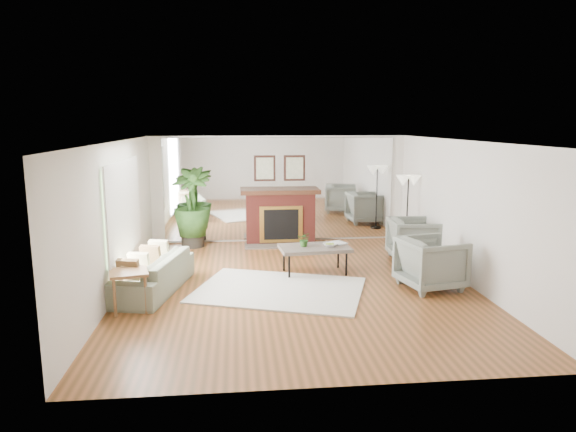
{
  "coord_description": "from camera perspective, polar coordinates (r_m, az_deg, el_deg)",
  "views": [
    {
      "loc": [
        -1.03,
        -8.53,
        2.81
      ],
      "look_at": [
        -0.09,
        0.6,
        1.13
      ],
      "focal_mm": 32.0,
      "sensor_mm": 36.0,
      "label": 1
    }
  ],
  "objects": [
    {
      "name": "window_panel",
      "position": [
        9.25,
        -17.83,
        0.8
      ],
      "size": [
        0.04,
        2.4,
        1.5
      ],
      "primitive_type": "cube",
      "color": "#B2E09E",
      "rests_on": "wall_left"
    },
    {
      "name": "floor_lamp",
      "position": [
        11.45,
        13.22,
        3.19
      ],
      "size": [
        0.55,
        0.3,
        1.68
      ],
      "color": "black",
      "rests_on": "ground"
    },
    {
      "name": "book",
      "position": [
        9.84,
        5.11,
        -3.06
      ],
      "size": [
        0.33,
        0.37,
        0.02
      ],
      "primitive_type": "imported",
      "rotation": [
        0.0,
        0.0,
        0.42
      ],
      "color": "#97693C",
      "rests_on": "coffee_table"
    },
    {
      "name": "potted_ficus",
      "position": [
        11.81,
        -10.66,
        1.17
      ],
      "size": [
        1.0,
        1.0,
        1.79
      ],
      "color": "black",
      "rests_on": "ground"
    },
    {
      "name": "fruit_bowl",
      "position": [
        9.64,
        4.68,
        -3.21
      ],
      "size": [
        0.3,
        0.3,
        0.06
      ],
      "primitive_type": "imported",
      "rotation": [
        0.0,
        0.0,
        -0.17
      ],
      "color": "#97693C",
      "rests_on": "coffee_table"
    },
    {
      "name": "armchair_front",
      "position": [
        9.12,
        15.62,
        -5.06
      ],
      "size": [
        1.15,
        1.13,
        0.88
      ],
      "primitive_type": "imported",
      "rotation": [
        0.0,
        0.0,
        1.78
      ],
      "color": "gray",
      "rests_on": "ground"
    },
    {
      "name": "area_rug",
      "position": [
        8.77,
        -0.97,
        -8.2
      ],
      "size": [
        3.22,
        2.74,
        0.03
      ],
      "primitive_type": "cube",
      "rotation": [
        0.0,
        0.0,
        -0.33
      ],
      "color": "silver",
      "rests_on": "ground"
    },
    {
      "name": "side_table",
      "position": [
        8.09,
        -17.28,
        -6.53
      ],
      "size": [
        0.66,
        0.66,
        0.62
      ],
      "rotation": [
        0.0,
        0.0,
        0.25
      ],
      "color": "#97693C",
      "rests_on": "ground"
    },
    {
      "name": "mirror_panel",
      "position": [
        12.14,
        -0.94,
        3.0
      ],
      "size": [
        5.4,
        0.04,
        2.4
      ],
      "primitive_type": "cube",
      "color": "silver",
      "rests_on": "wall_back"
    },
    {
      "name": "wall_right",
      "position": [
        9.55,
        19.12,
        0.4
      ],
      "size": [
        0.02,
        7.0,
        2.5
      ],
      "primitive_type": "cube",
      "color": "silver",
      "rests_on": "ground"
    },
    {
      "name": "wall_left",
      "position": [
        8.89,
        -18.51,
        -0.27
      ],
      "size": [
        0.02,
        7.0,
        2.5
      ],
      "primitive_type": "cube",
      "color": "silver",
      "rests_on": "ground"
    },
    {
      "name": "sofa",
      "position": [
        8.96,
        -14.82,
        -6.21
      ],
      "size": [
        1.25,
        2.21,
        0.61
      ],
      "primitive_type": "imported",
      "rotation": [
        0.0,
        0.0,
        -1.79
      ],
      "color": "gray",
      "rests_on": "ground"
    },
    {
      "name": "wall_back",
      "position": [
        12.16,
        -0.95,
        3.01
      ],
      "size": [
        6.0,
        0.02,
        2.5
      ],
      "primitive_type": "cube",
      "color": "silver",
      "rests_on": "ground"
    },
    {
      "name": "ground",
      "position": [
        9.04,
        0.98,
        -7.74
      ],
      "size": [
        7.0,
        7.0,
        0.0
      ],
      "primitive_type": "plane",
      "color": "brown",
      "rests_on": "ground"
    },
    {
      "name": "fireplace",
      "position": [
        12.02,
        -0.85,
        0.08
      ],
      "size": [
        1.85,
        0.83,
        2.05
      ],
      "color": "maroon",
      "rests_on": "ground"
    },
    {
      "name": "coffee_table",
      "position": [
        9.64,
        2.99,
        -3.65
      ],
      "size": [
        1.36,
        0.86,
        0.52
      ],
      "rotation": [
        0.0,
        0.0,
        0.09
      ],
      "color": "#5F554B",
      "rests_on": "ground"
    },
    {
      "name": "armchair_back",
      "position": [
        10.89,
        13.78,
        -2.52
      ],
      "size": [
        1.01,
        0.99,
        0.87
      ],
      "primitive_type": "imported",
      "rotation": [
        0.0,
        0.0,
        1.51
      ],
      "color": "gray",
      "rests_on": "ground"
    },
    {
      "name": "tabletop_plant",
      "position": [
        9.59,
        1.84,
        -2.6
      ],
      "size": [
        0.31,
        0.29,
        0.28
      ],
      "primitive_type": "imported",
      "rotation": [
        0.0,
        0.0,
        -0.33
      ],
      "color": "#366625",
      "rests_on": "coffee_table"
    }
  ]
}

